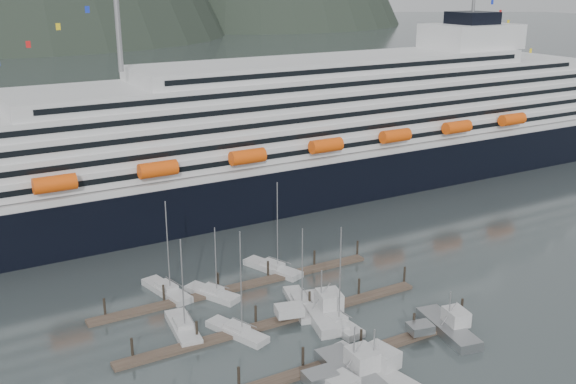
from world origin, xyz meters
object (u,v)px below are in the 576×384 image
Objects in this scene: trawler_d at (447,327)px; cruise_ship at (301,141)px; trawler_b at (352,373)px; trawler_e at (320,311)px; sailboat_d at (300,304)px; trawler_c at (372,371)px; sailboat_c at (334,322)px; sailboat_g at (273,268)px; sailboat_f at (212,294)px; sailboat_b at (237,332)px; sailboat_e at (167,291)px; sailboat_a at (183,328)px.

cruise_ship is at bearing -3.12° from trawler_d.
cruise_ship reaches higher than trawler_b.
cruise_ship is at bearing -14.41° from trawler_e.
trawler_c is at bearing -169.87° from sailboat_d.
sailboat_c is 7.28m from sailboat_d.
trawler_b is 0.95× the size of trawler_e.
trawler_d is at bearing 179.80° from sailboat_g.
cruise_ship reaches higher than sailboat_d.
sailboat_d reaches higher than trawler_d.
cruise_ship is 17.25× the size of trawler_d.
trawler_b is 2.52m from trawler_c.
sailboat_c reaches higher than trawler_c.
sailboat_c is 1.30× the size of sailboat_f.
sailboat_g reaches higher than trawler_d.
sailboat_b is 0.98× the size of sailboat_g.
trawler_d is at bearing -148.11° from sailboat_e.
trawler_e reaches higher than trawler_c.
sailboat_b is 12.71m from sailboat_f.
sailboat_f is at bearing 52.11° from trawler_d.
sailboat_g is 1.10× the size of trawler_c.
sailboat_b is at bearing 18.40° from trawler_c.
sailboat_f is 0.96× the size of trawler_b.
sailboat_e is at bearing 55.68° from trawler_e.
sailboat_e is at bearing -2.77° from sailboat_a.
sailboat_d is at bearing 7.82° from sailboat_c.
sailboat_g reaches higher than sailboat_c.
sailboat_d is at bearing -121.10° from cruise_ship.
sailboat_e reaches higher than trawler_b.
sailboat_d is (11.84, 2.73, -0.02)m from sailboat_b.
sailboat_e is at bearing 63.55° from sailboat_d.
sailboat_c is 14.00m from trawler_c.
sailboat_e is 24.98m from trawler_e.
trawler_d is 18.07m from trawler_e.
cruise_ship reaches higher than sailboat_a.
sailboat_d is at bearing -15.86° from trawler_c.
sailboat_f is 13.25m from sailboat_g.
sailboat_c is 0.96× the size of sailboat_g.
sailboat_d is at bearing 24.73° from trawler_e.
sailboat_f is (-11.46, 16.98, -0.03)m from sailboat_c.
sailboat_a is 12.67m from sailboat_e.
sailboat_g reaches higher than sailboat_d.
sailboat_c is 1.17× the size of sailboat_d.
sailboat_b is at bearing -128.63° from cruise_ship.
sailboat_c is 1.25× the size of trawler_b.
sailboat_c is 2.95m from trawler_e.
trawler_c is at bearing -170.10° from sailboat_e.
sailboat_f reaches higher than trawler_d.
sailboat_e is at bearing 21.11° from trawler_b.
sailboat_g is (18.51, -0.79, -0.00)m from sailboat_e.
sailboat_g reaches higher than sailboat_f.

